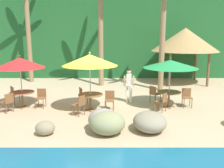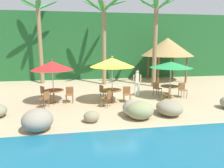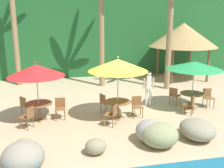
{
  "view_description": "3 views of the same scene",
  "coord_description": "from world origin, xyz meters",
  "px_view_note": "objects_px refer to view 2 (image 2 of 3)",
  "views": [
    {
      "loc": [
        0.78,
        -10.94,
        3.41
      ],
      "look_at": [
        0.74,
        0.25,
        1.1
      ],
      "focal_mm": 39.59,
      "sensor_mm": 36.0,
      "label": 1
    },
    {
      "loc": [
        -1.97,
        -11.31,
        3.25
      ],
      "look_at": [
        -0.13,
        0.02,
        1.01
      ],
      "focal_mm": 33.17,
      "sensor_mm": 36.0,
      "label": 2
    },
    {
      "loc": [
        -2.47,
        -10.29,
        4.12
      ],
      "look_at": [
        -0.34,
        0.08,
        1.4
      ],
      "focal_mm": 41.81,
      "sensor_mm": 36.0,
      "label": 3
    }
  ],
  "objects_px": {
    "chair_red_left": "(45,98)",
    "chair_yellow_left": "(107,98)",
    "chair_red_seaward": "(70,93)",
    "chair_green_left": "(168,93)",
    "palm_tree_third": "(156,30)",
    "palapa_hut": "(167,47)",
    "chair_yellow_inland": "(103,91)",
    "palm_tree_second": "(104,27)",
    "chair_green_inland": "(157,88)",
    "chair_green_seaward": "(182,89)",
    "dining_table_red": "(54,92)",
    "dining_table_green": "(170,88)",
    "chair_red_inland": "(44,92)",
    "umbrella_red": "(52,66)",
    "chair_yellow_seaward": "(127,93)",
    "dining_table_yellow": "(112,92)",
    "palm_tree_nearest": "(39,30)",
    "waiter_in_white": "(137,81)",
    "umbrella_green": "(171,65)",
    "umbrella_yellow": "(112,62)"
  },
  "relations": [
    {
      "from": "umbrella_red",
      "to": "chair_green_left",
      "type": "xyz_separation_m",
      "value": [
        6.36,
        -0.67,
        -1.58
      ]
    },
    {
      "from": "chair_yellow_seaward",
      "to": "dining_table_yellow",
      "type": "bearing_deg",
      "value": -177.36
    },
    {
      "from": "chair_red_inland",
      "to": "palm_tree_second",
      "type": "relative_size",
      "value": 0.13
    },
    {
      "from": "chair_red_left",
      "to": "chair_yellow_left",
      "type": "distance_m",
      "value": 3.19
    },
    {
      "from": "chair_red_seaward",
      "to": "chair_green_inland",
      "type": "xyz_separation_m",
      "value": [
        5.38,
        0.65,
        0.0
      ]
    },
    {
      "from": "dining_table_red",
      "to": "palm_tree_nearest",
      "type": "height_order",
      "value": "palm_tree_nearest"
    },
    {
      "from": "chair_yellow_inland",
      "to": "umbrella_red",
      "type": "bearing_deg",
      "value": -173.27
    },
    {
      "from": "chair_red_seaward",
      "to": "waiter_in_white",
      "type": "xyz_separation_m",
      "value": [
        4.14,
        0.83,
        0.47
      ]
    },
    {
      "from": "palapa_hut",
      "to": "umbrella_red",
      "type": "bearing_deg",
      "value": -147.18
    },
    {
      "from": "chair_red_inland",
      "to": "dining_table_yellow",
      "type": "bearing_deg",
      "value": -15.23
    },
    {
      "from": "chair_red_seaward",
      "to": "chair_green_seaward",
      "type": "xyz_separation_m",
      "value": [
        6.81,
        0.08,
        0.0
      ]
    },
    {
      "from": "dining_table_green",
      "to": "umbrella_red",
      "type": "bearing_deg",
      "value": -179.47
    },
    {
      "from": "chair_green_left",
      "to": "palapa_hut",
      "type": "xyz_separation_m",
      "value": [
        2.74,
        6.54,
        2.45
      ]
    },
    {
      "from": "umbrella_green",
      "to": "waiter_in_white",
      "type": "distance_m",
      "value": 2.25
    },
    {
      "from": "palm_tree_second",
      "to": "palm_tree_third",
      "type": "bearing_deg",
      "value": -21.04
    },
    {
      "from": "umbrella_yellow",
      "to": "chair_green_left",
      "type": "bearing_deg",
      "value": -4.49
    },
    {
      "from": "chair_yellow_seaward",
      "to": "chair_yellow_inland",
      "type": "distance_m",
      "value": 1.46
    },
    {
      "from": "umbrella_red",
      "to": "chair_yellow_inland",
      "type": "relative_size",
      "value": 2.81
    },
    {
      "from": "chair_yellow_inland",
      "to": "chair_green_left",
      "type": "relative_size",
      "value": 1.0
    },
    {
      "from": "chair_yellow_inland",
      "to": "dining_table_green",
      "type": "height_order",
      "value": "chair_yellow_inland"
    },
    {
      "from": "chair_red_seaward",
      "to": "chair_green_seaward",
      "type": "relative_size",
      "value": 1.0
    },
    {
      "from": "chair_yellow_seaward",
      "to": "waiter_in_white",
      "type": "bearing_deg",
      "value": 53.05
    },
    {
      "from": "dining_table_red",
      "to": "dining_table_green",
      "type": "distance_m",
      "value": 6.81
    },
    {
      "from": "chair_green_inland",
      "to": "palm_tree_nearest",
      "type": "xyz_separation_m",
      "value": [
        -7.85,
        5.58,
        3.79
      ]
    },
    {
      "from": "palm_tree_nearest",
      "to": "chair_yellow_seaward",
      "type": "bearing_deg",
      "value": -49.57
    },
    {
      "from": "chair_red_seaward",
      "to": "chair_yellow_inland",
      "type": "relative_size",
      "value": 1.0
    },
    {
      "from": "palapa_hut",
      "to": "waiter_in_white",
      "type": "distance_m",
      "value": 6.77
    },
    {
      "from": "umbrella_yellow",
      "to": "chair_yellow_left",
      "type": "distance_m",
      "value": 1.95
    },
    {
      "from": "chair_red_seaward",
      "to": "palm_tree_second",
      "type": "height_order",
      "value": "palm_tree_second"
    },
    {
      "from": "umbrella_red",
      "to": "chair_yellow_seaward",
      "type": "bearing_deg",
      "value": -5.32
    },
    {
      "from": "chair_red_left",
      "to": "palm_tree_nearest",
      "type": "height_order",
      "value": "palm_tree_nearest"
    },
    {
      "from": "chair_yellow_left",
      "to": "chair_green_inland",
      "type": "bearing_deg",
      "value": 28.69
    },
    {
      "from": "chair_green_inland",
      "to": "palm_tree_nearest",
      "type": "height_order",
      "value": "palm_tree_nearest"
    },
    {
      "from": "chair_green_seaward",
      "to": "umbrella_green",
      "type": "bearing_deg",
      "value": -175.87
    },
    {
      "from": "dining_table_yellow",
      "to": "palm_tree_nearest",
      "type": "xyz_separation_m",
      "value": [
        -4.81,
        6.69,
        3.69
      ]
    },
    {
      "from": "umbrella_red",
      "to": "chair_green_seaward",
      "type": "height_order",
      "value": "umbrella_red"
    },
    {
      "from": "chair_red_inland",
      "to": "umbrella_yellow",
      "type": "xyz_separation_m",
      "value": [
        3.79,
        -1.03,
        1.75
      ]
    },
    {
      "from": "umbrella_yellow",
      "to": "dining_table_yellow",
      "type": "xyz_separation_m",
      "value": [
        0.0,
        0.0,
        -1.65
      ]
    },
    {
      "from": "dining_table_red",
      "to": "chair_yellow_seaward",
      "type": "relative_size",
      "value": 1.26
    },
    {
      "from": "chair_red_inland",
      "to": "chair_yellow_left",
      "type": "xyz_separation_m",
      "value": [
        3.41,
        -1.79,
        0.0
      ]
    },
    {
      "from": "palm_tree_second",
      "to": "chair_green_inland",
      "type": "bearing_deg",
      "value": -57.0
    },
    {
      "from": "chair_green_seaward",
      "to": "waiter_in_white",
      "type": "relative_size",
      "value": 0.51
    },
    {
      "from": "chair_red_seaward",
      "to": "chair_green_left",
      "type": "xyz_separation_m",
      "value": [
        5.51,
        -0.71,
        0.0
      ]
    },
    {
      "from": "chair_yellow_inland",
      "to": "chair_green_seaward",
      "type": "relative_size",
      "value": 1.0
    },
    {
      "from": "chair_yellow_seaward",
      "to": "chair_green_seaward",
      "type": "height_order",
      "value": "same"
    },
    {
      "from": "dining_table_green",
      "to": "chair_red_inland",
      "type": "bearing_deg",
      "value": 175.73
    },
    {
      "from": "umbrella_yellow",
      "to": "palapa_hut",
      "type": "height_order",
      "value": "palapa_hut"
    },
    {
      "from": "palm_tree_third",
      "to": "palapa_hut",
      "type": "distance_m",
      "value": 3.29
    },
    {
      "from": "dining_table_red",
      "to": "dining_table_green",
      "type": "relative_size",
      "value": 1.0
    },
    {
      "from": "chair_green_seaward",
      "to": "waiter_in_white",
      "type": "xyz_separation_m",
      "value": [
        -2.67,
        0.75,
        0.47
      ]
    }
  ]
}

